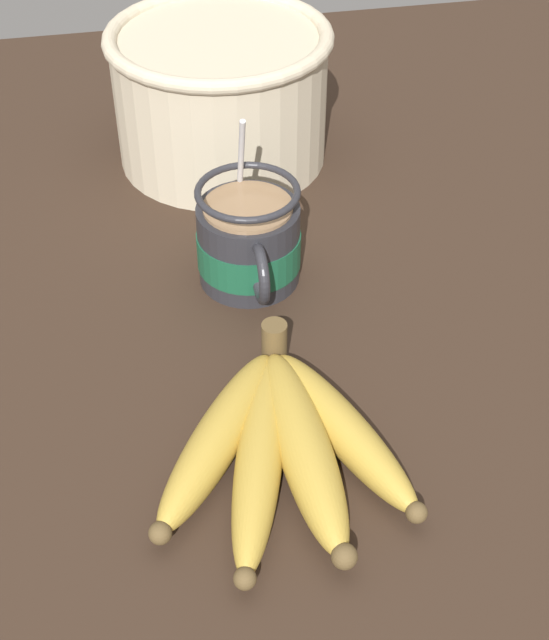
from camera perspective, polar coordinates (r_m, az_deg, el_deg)
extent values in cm
cube|color=#332319|center=(76.57, -1.10, 0.27)|extent=(116.67, 116.67, 2.73)
cylinder|color=#28282D|center=(76.36, -1.34, 4.95)|extent=(8.75, 8.75, 7.25)
cylinder|color=#195638|center=(76.67, -1.34, 4.64)|extent=(8.95, 8.95, 3.11)
torus|color=#28282D|center=(71.78, -0.61, 3.03)|extent=(5.17, 0.90, 5.17)
cylinder|color=#997551|center=(74.20, -1.39, 7.26)|extent=(7.55, 7.55, 0.40)
torus|color=#28282D|center=(73.34, -1.41, 8.25)|extent=(8.75, 8.75, 0.60)
cylinder|color=silver|center=(76.89, -1.89, 9.17)|extent=(4.80, 0.50, 13.13)
ellipsoid|color=silver|center=(78.85, -1.52, 4.36)|extent=(3.00, 2.00, 0.80)
cylinder|color=brown|center=(68.48, -0.12, -1.26)|extent=(2.00, 2.00, 3.00)
ellipsoid|color=#B79338|center=(63.00, -3.57, -7.43)|extent=(16.38, 12.56, 3.40)
sphere|color=brown|center=(58.37, -7.32, -13.37)|extent=(1.53, 1.53, 1.53)
ellipsoid|color=#B79338|center=(61.89, -0.95, -8.65)|extent=(19.46, 8.42, 3.23)
sphere|color=brown|center=(56.24, -1.90, -16.20)|extent=(1.46, 1.46, 1.46)
ellipsoid|color=#B79338|center=(62.18, 2.05, -7.99)|extent=(18.50, 4.37, 3.74)
sphere|color=brown|center=(56.92, 4.49, -14.84)|extent=(1.68, 1.68, 1.68)
ellipsoid|color=#B79338|center=(63.68, 4.34, -6.89)|extent=(17.10, 8.86, 3.25)
sphere|color=brown|center=(59.65, 9.08, -12.07)|extent=(1.46, 1.46, 1.46)
cylinder|color=beige|center=(92.28, -3.44, 13.96)|extent=(21.21, 21.21, 13.01)
torus|color=beige|center=(89.45, -3.62, 17.65)|extent=(22.27, 22.27, 1.48)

